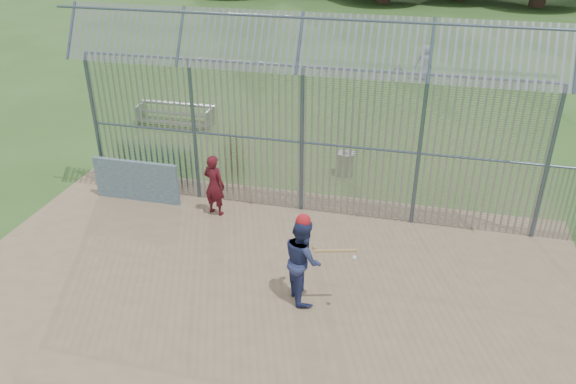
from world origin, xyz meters
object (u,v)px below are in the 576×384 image
(batter, at_px, (303,260))
(bleacher, at_px, (175,114))
(trash_can, at_px, (345,164))
(dugout_wall, at_px, (137,181))
(onlooker, at_px, (214,185))

(batter, relative_size, bleacher, 0.64)
(trash_can, distance_m, bleacher, 7.48)
(dugout_wall, distance_m, bleacher, 6.08)
(dugout_wall, distance_m, trash_can, 6.26)
(trash_can, relative_size, bleacher, 0.27)
(batter, bearing_deg, dugout_wall, 30.73)
(onlooker, relative_size, bleacher, 0.57)
(onlooker, relative_size, trash_can, 2.09)
(dugout_wall, xyz_separation_m, bleacher, (-1.47, 5.89, -0.21))
(onlooker, height_order, trash_can, onlooker)
(dugout_wall, xyz_separation_m, trash_can, (5.45, 3.06, -0.24))
(batter, distance_m, onlooker, 4.28)
(bleacher, bearing_deg, trash_can, -22.25)
(trash_can, bearing_deg, dugout_wall, -150.72)
(trash_can, xyz_separation_m, bleacher, (-6.93, 2.83, 0.03))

